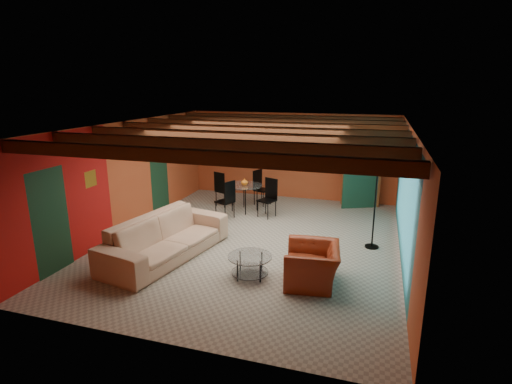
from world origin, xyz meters
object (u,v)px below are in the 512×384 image
(dining_table, at_px, (245,193))
(floor_lamp, at_px, (375,207))
(vase, at_px, (244,171))
(armoire, at_px, (361,177))
(armchair, at_px, (312,265))
(potted_plant, at_px, (364,139))
(coffee_table, at_px, (250,266))
(sofa, at_px, (166,237))

(dining_table, relative_size, floor_lamp, 1.09)
(dining_table, relative_size, vase, 10.28)
(armoire, bearing_deg, floor_lamp, -105.69)
(armchair, height_order, dining_table, dining_table)
(vase, bearing_deg, armchair, -55.54)
(armchair, relative_size, vase, 5.52)
(potted_plant, bearing_deg, armoire, 0.00)
(dining_table, bearing_deg, armchair, -55.54)
(armchair, height_order, coffee_table, armchair)
(dining_table, distance_m, vase, 0.64)
(armchair, xyz_separation_m, potted_plant, (0.57, 5.29, 1.65))
(coffee_table, distance_m, vase, 4.22)
(coffee_table, distance_m, armoire, 5.71)
(potted_plant, bearing_deg, floor_lamp, -82.08)
(dining_table, bearing_deg, floor_lamp, -25.33)
(armoire, relative_size, potted_plant, 3.93)
(coffee_table, distance_m, potted_plant, 5.94)
(potted_plant, distance_m, vase, 3.60)
(dining_table, distance_m, armoire, 3.52)
(sofa, height_order, coffee_table, sofa)
(armoire, height_order, vase, armoire)
(dining_table, relative_size, armoire, 1.16)
(sofa, height_order, vase, vase)
(armchair, xyz_separation_m, armoire, (0.57, 5.29, 0.53))
(sofa, xyz_separation_m, coffee_table, (1.97, -0.36, -0.22))
(potted_plant, bearing_deg, armchair, -96.14)
(coffee_table, xyz_separation_m, dining_table, (-1.41, 3.86, 0.32))
(floor_lamp, distance_m, potted_plant, 3.43)
(armoire, height_order, potted_plant, potted_plant)
(dining_table, distance_m, floor_lamp, 4.00)
(floor_lamp, bearing_deg, vase, 154.67)
(floor_lamp, bearing_deg, coffee_table, -135.40)
(sofa, distance_m, dining_table, 3.55)
(armchair, bearing_deg, vase, -153.13)
(dining_table, bearing_deg, vase, 0.00)
(armoire, bearing_deg, coffee_table, -131.47)
(sofa, bearing_deg, potted_plant, -25.21)
(coffee_table, bearing_deg, armchair, 5.09)
(floor_lamp, bearing_deg, sofa, -156.62)
(armoire, relative_size, vase, 8.90)
(dining_table, relative_size, potted_plant, 4.55)
(sofa, distance_m, armchair, 3.15)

